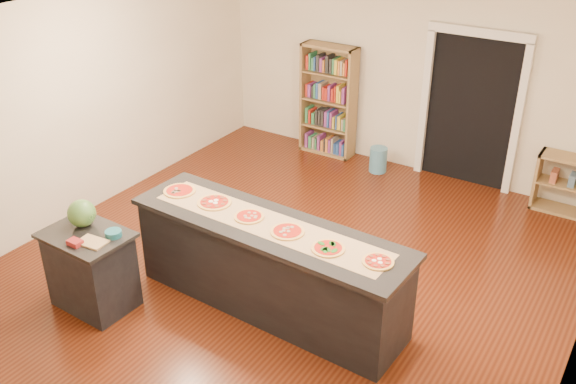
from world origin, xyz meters
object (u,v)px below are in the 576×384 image
Objects in this scene: kitchen_island at (269,266)px; bookshelf at (328,101)px; side_counter at (92,269)px; waste_bin at (378,160)px; watermelon at (82,213)px; low_shelf at (567,185)px.

bookshelf reaches higher than kitchen_island.
waste_bin is (1.12, 4.49, -0.25)m from side_counter.
side_counter is at bearing -146.41° from kitchen_island.
watermelon is at bearing 145.92° from side_counter.
waste_bin is (-0.44, 3.54, -0.31)m from kitchen_island.
kitchen_island is at bearing -69.28° from bookshelf.
side_counter is 4.63m from waste_bin.
waste_bin is at bearing 74.03° from watermelon.
kitchen_island is 10.57× the size of watermelon.
low_shelf is (3.69, 4.68, -0.04)m from side_counter.
low_shelf is at bearing 50.04° from watermelon.
low_shelf is 6.00m from watermelon.
waste_bin is at bearing -175.76° from low_shelf.
bookshelf is at bearing 86.62° from watermelon.
watermelon reaches higher than kitchen_island.
watermelon is (-1.25, -4.38, 0.81)m from waste_bin.
kitchen_island is 3.58m from waste_bin.
bookshelf is (0.13, 4.69, 0.42)m from side_counter.
bookshelf is (-1.42, 3.75, 0.36)m from kitchen_island.
side_counter is at bearing -91.62° from bookshelf.
kitchen_island is at bearing 33.43° from side_counter.
bookshelf reaches higher than watermelon.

